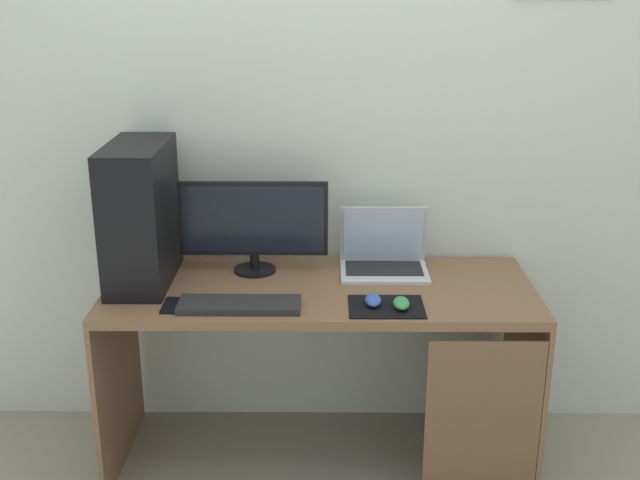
% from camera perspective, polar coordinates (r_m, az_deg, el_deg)
% --- Properties ---
extents(ground_plane, '(8.00, 8.00, 0.00)m').
position_cam_1_polar(ground_plane, '(3.24, -0.00, -15.45)').
color(ground_plane, gray).
extents(wall_back, '(4.00, 0.05, 2.60)m').
position_cam_1_polar(wall_back, '(3.07, 0.10, 9.04)').
color(wall_back, beige).
rests_on(wall_back, ground_plane).
extents(desk, '(1.57, 0.62, 0.73)m').
position_cam_1_polar(desk, '(2.94, 0.38, -5.98)').
color(desk, brown).
rests_on(desk, ground_plane).
extents(pc_tower, '(0.21, 0.45, 0.52)m').
position_cam_1_polar(pc_tower, '(2.93, -12.92, 1.84)').
color(pc_tower, black).
rests_on(pc_tower, desk).
extents(monitor, '(0.56, 0.16, 0.36)m').
position_cam_1_polar(monitor, '(2.97, -4.86, 1.16)').
color(monitor, black).
rests_on(monitor, desk).
extents(laptop, '(0.33, 0.24, 0.24)m').
position_cam_1_polar(laptop, '(3.04, 4.65, -1.31)').
color(laptop, '#B7BCC6').
rests_on(laptop, desk).
extents(keyboard, '(0.42, 0.14, 0.02)m').
position_cam_1_polar(keyboard, '(2.72, -5.87, -4.70)').
color(keyboard, '#232326').
rests_on(keyboard, desk).
extents(mousepad, '(0.26, 0.20, 0.00)m').
position_cam_1_polar(mousepad, '(2.72, 4.83, -4.84)').
color(mousepad, black).
rests_on(mousepad, desk).
extents(mouse_left, '(0.06, 0.10, 0.03)m').
position_cam_1_polar(mouse_left, '(2.72, 3.88, -4.39)').
color(mouse_left, '#2D51B2').
rests_on(mouse_left, mousepad).
extents(mouse_right, '(0.06, 0.10, 0.03)m').
position_cam_1_polar(mouse_right, '(2.71, 5.92, -4.59)').
color(mouse_right, '#338C4C').
rests_on(mouse_right, mousepad).
extents(cell_phone, '(0.07, 0.13, 0.01)m').
position_cam_1_polar(cell_phone, '(2.76, -10.62, -4.69)').
color(cell_phone, black).
rests_on(cell_phone, desk).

